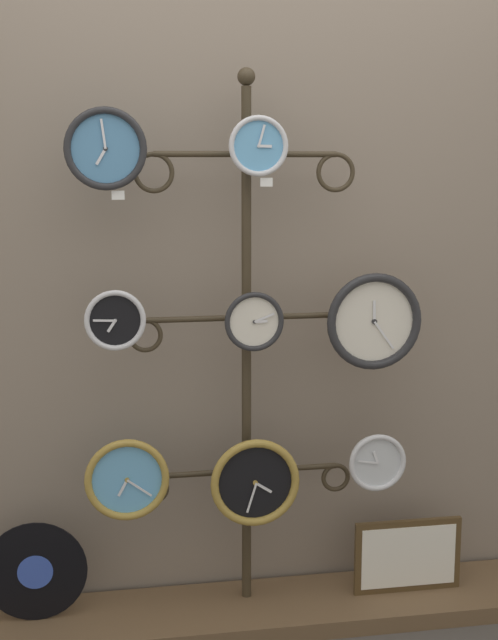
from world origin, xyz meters
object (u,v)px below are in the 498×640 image
Objects in this scene: vinyl_record at (35,572)px; picture_frame at (408,556)px; display_stand at (246,420)px; clock_top_center at (258,146)px; clock_top_left at (105,149)px; clock_bottom_left at (127,479)px; clock_middle_right at (374,321)px; clock_bottom_right at (377,462)px; clock_bottom_center at (255,482)px; clock_middle_center at (254,321)px; clock_middle_left at (115,320)px.

picture_frame is (1.30, -0.02, -0.04)m from vinyl_record.
display_stand is 9.76× the size of clock_top_center.
clock_top_left is 0.65× the size of picture_frame.
clock_middle_right is at bearing 0.11° from clock_bottom_left.
clock_bottom_right is at bearing -163.76° from picture_frame.
clock_bottom_center is (0.01, -0.10, -0.19)m from display_stand.
clock_middle_center is 1.11m from vinyl_record.
clock_top_center reaches higher than picture_frame.
picture_frame is at bearing 2.12° from clock_middle_left.
clock_bottom_left is (0.04, -0.01, -1.07)m from clock_top_left.
display_stand reaches higher than clock_bottom_left.
display_stand is at bearing 3.53° from vinyl_record.
clock_middle_right is 1.62× the size of clock_bottom_right.
clock_middle_right is at bearing 0.05° from clock_middle_center.
clock_bottom_left is at bearing 29.74° from clock_middle_left.
clock_middle_left is (-0.44, -0.10, 0.38)m from display_stand.
clock_bottom_left reaches higher than vinyl_record.
clock_top_center is 1.59m from vinyl_record.
clock_middle_right is 0.84× the size of picture_frame.
clock_bottom_left reaches higher than picture_frame.
display_stand reaches higher than clock_top_left.
clock_top_center is 0.59× the size of clock_middle_right.
clock_bottom_left is at bearing -14.05° from clock_top_left.
clock_top_left is 0.72m from clock_middle_center.
display_stand is 9.52× the size of clock_middle_center.
display_stand reaches higher than vinyl_record.
clock_top_center is 1.17m from clock_bottom_left.
clock_top_left is at bearing 179.44° from clock_middle_right.
clock_top_left is at bearing 177.57° from clock_bottom_center.
clock_bottom_right is at bearing -1.00° from clock_bottom_center.
vinyl_record is at bearing 177.11° from clock_bottom_right.
clock_top_left is 0.74× the size of vinyl_record.
clock_middle_left is at bearing -58.81° from clock_top_left.
clock_bottom_center is at bearing -2.43° from clock_top_left.
clock_bottom_right is at bearing -2.47° from clock_middle_center.
vinyl_record reaches higher than picture_frame.
clock_middle_left is at bearing -179.39° from clock_bottom_center.
vinyl_record is at bearing 168.86° from clock_middle_left.
clock_bottom_left reaches higher than clock_bottom_center.
clock_middle_center is 0.67m from clock_bottom_left.
clock_bottom_center is (0.00, -0.01, -0.55)m from clock_middle_center.
clock_middle_left reaches higher than clock_bottom_right.
clock_middle_right is 0.49m from clock_bottom_right.
picture_frame is at bearing -6.27° from display_stand.
clock_middle_right reaches higher than clock_middle_left.
clock_middle_center is 0.57× the size of vinyl_record.
clock_top_center is 0.69× the size of clock_bottom_left.
clock_middle_center is 0.60× the size of clock_middle_right.
clock_bottom_left is at bearing -179.08° from clock_top_center.
clock_top_center reaches higher than clock_bottom_right.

